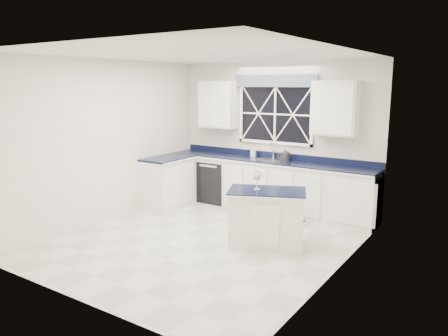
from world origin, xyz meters
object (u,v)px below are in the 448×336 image
Objects in this scene: island at (267,217)px; kettle at (285,155)px; faucet at (273,150)px; soap_bottle at (253,152)px; dishwasher at (218,181)px; wine_glass at (257,176)px.

kettle is at bearing 83.90° from island.
faucet reaches higher than kettle.
soap_bottle is (-0.69, 0.06, 0.00)m from kettle.
soap_bottle is at bearing 10.45° from dishwasher.
dishwasher is 4.15× the size of soap_bottle.
faucet is at bearing 10.02° from dishwasher.
faucet reaches higher than island.
dishwasher is 2.72× the size of faucet.
kettle is (1.41, 0.07, 0.63)m from dishwasher.
island is at bearing -54.82° from soap_bottle.
dishwasher is at bearing 137.68° from wine_glass.
wine_glass is (0.69, -1.83, -0.09)m from faucet.
faucet is (1.10, 0.19, 0.69)m from dishwasher.
kettle is 0.69m from soap_bottle.
soap_bottle is at bearing 101.53° from island.
faucet is 0.39m from soap_bottle.
kettle is (-0.53, 1.67, 0.63)m from island.
faucet is 1.08× the size of wine_glass.
wine_glass reaches higher than dishwasher.
soap_bottle is (-0.38, -0.06, -0.06)m from faucet.
dishwasher is 0.65× the size of island.
faucet is at bearing 9.22° from soap_bottle.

